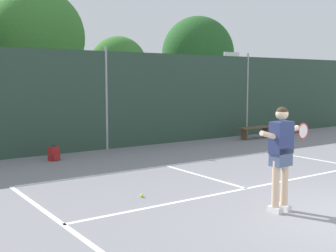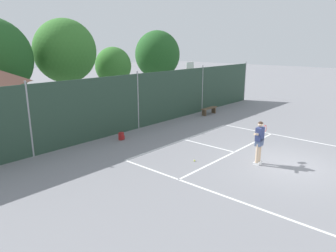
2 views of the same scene
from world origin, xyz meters
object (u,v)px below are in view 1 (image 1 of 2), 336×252
(tennis_ball, at_px, (142,196))
(courtside_bench, at_px, (255,130))
(tennis_player, at_px, (281,149))
(backpack_red, at_px, (54,154))
(basketball_hoop, at_px, (231,80))

(tennis_ball, bearing_deg, courtside_bench, 30.54)
(tennis_player, height_order, courtside_bench, tennis_player)
(courtside_bench, bearing_deg, tennis_ball, -149.46)
(tennis_player, relative_size, tennis_ball, 28.10)
(tennis_player, height_order, backpack_red, tennis_player)
(tennis_player, distance_m, backpack_red, 7.21)
(tennis_player, bearing_deg, tennis_ball, 125.07)
(basketball_hoop, height_order, tennis_ball, basketball_hoop)
(basketball_hoop, bearing_deg, courtside_bench, -113.50)
(backpack_red, bearing_deg, basketball_hoop, 16.47)
(tennis_ball, relative_size, courtside_bench, 0.04)
(tennis_player, bearing_deg, basketball_hoop, 51.21)
(basketball_hoop, relative_size, tennis_player, 1.91)
(basketball_hoop, height_order, courtside_bench, basketball_hoop)
(courtside_bench, bearing_deg, backpack_red, -179.84)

